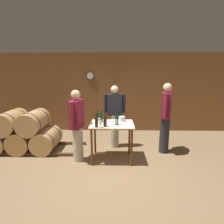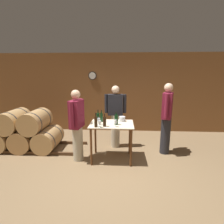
{
  "view_description": "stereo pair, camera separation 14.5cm",
  "coord_description": "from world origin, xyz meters",
  "px_view_note": "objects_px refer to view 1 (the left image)",
  "views": [
    {
      "loc": [
        0.17,
        -3.18,
        2.02
      ],
      "look_at": [
        0.09,
        0.8,
        1.14
      ],
      "focal_mm": 28.0,
      "sensor_mm": 36.0,
      "label": 1
    },
    {
      "loc": [
        0.31,
        -3.17,
        2.02
      ],
      "look_at": [
        0.09,
        0.8,
        1.14
      ],
      "focal_mm": 28.0,
      "sensor_mm": 36.0,
      "label": 2
    }
  ],
  "objects_px": {
    "wine_glass_near_center": "(100,123)",
    "person_host": "(166,117)",
    "wine_bottle_far_left": "(98,117)",
    "wine_glass_near_right": "(116,122)",
    "person_visitor_bearded": "(77,125)",
    "wine_bottle_left": "(96,122)",
    "ice_bucket": "(122,119)",
    "wine_bottle_right": "(105,122)",
    "person_visitor_with_scarf": "(115,115)",
    "wine_bottle_center": "(101,117)",
    "wine_bottle_far_right": "(117,119)",
    "wine_glass_near_left": "(99,120)"
  },
  "relations": [
    {
      "from": "person_visitor_with_scarf",
      "to": "wine_bottle_left",
      "type": "bearing_deg",
      "value": -110.0
    },
    {
      "from": "wine_glass_near_left",
      "to": "person_visitor_with_scarf",
      "type": "xyz_separation_m",
      "value": [
        0.34,
        0.88,
        -0.1
      ]
    },
    {
      "from": "wine_bottle_right",
      "to": "person_visitor_bearded",
      "type": "relative_size",
      "value": 0.17
    },
    {
      "from": "wine_bottle_left",
      "to": "wine_bottle_center",
      "type": "relative_size",
      "value": 1.12
    },
    {
      "from": "wine_bottle_far_left",
      "to": "wine_glass_near_right",
      "type": "xyz_separation_m",
      "value": [
        0.44,
        -0.49,
        0.01
      ]
    },
    {
      "from": "wine_glass_near_left",
      "to": "wine_bottle_center",
      "type": "bearing_deg",
      "value": 84.0
    },
    {
      "from": "wine_bottle_right",
      "to": "person_visitor_with_scarf",
      "type": "height_order",
      "value": "person_visitor_with_scarf"
    },
    {
      "from": "wine_bottle_center",
      "to": "ice_bucket",
      "type": "bearing_deg",
      "value": 7.35
    },
    {
      "from": "wine_bottle_right",
      "to": "wine_glass_near_left",
      "type": "height_order",
      "value": "wine_bottle_right"
    },
    {
      "from": "person_host",
      "to": "person_visitor_with_scarf",
      "type": "xyz_separation_m",
      "value": [
        -1.29,
        0.34,
        -0.05
      ]
    },
    {
      "from": "wine_glass_near_right",
      "to": "ice_bucket",
      "type": "distance_m",
      "value": 0.49
    },
    {
      "from": "person_visitor_with_scarf",
      "to": "wine_bottle_far_right",
      "type": "bearing_deg",
      "value": -86.55
    },
    {
      "from": "wine_bottle_far_left",
      "to": "person_host",
      "type": "distance_m",
      "value": 1.7
    },
    {
      "from": "wine_glass_near_center",
      "to": "person_visitor_with_scarf",
      "type": "xyz_separation_m",
      "value": [
        0.29,
        1.08,
        -0.1
      ]
    },
    {
      "from": "ice_bucket",
      "to": "wine_glass_near_center",
      "type": "bearing_deg",
      "value": -131.8
    },
    {
      "from": "wine_glass_near_left",
      "to": "person_host",
      "type": "relative_size",
      "value": 0.09
    },
    {
      "from": "wine_bottle_right",
      "to": "wine_glass_near_center",
      "type": "distance_m",
      "value": 0.13
    },
    {
      "from": "wine_bottle_right",
      "to": "wine_bottle_center",
      "type": "bearing_deg",
      "value": 105.98
    },
    {
      "from": "wine_bottle_far_left",
      "to": "wine_glass_near_right",
      "type": "bearing_deg",
      "value": -48.0
    },
    {
      "from": "ice_bucket",
      "to": "person_visitor_with_scarf",
      "type": "xyz_separation_m",
      "value": [
        -0.18,
        0.55,
        -0.04
      ]
    },
    {
      "from": "person_host",
      "to": "person_visitor_with_scarf",
      "type": "relative_size",
      "value": 1.05
    },
    {
      "from": "wine_bottle_left",
      "to": "wine_bottle_far_right",
      "type": "xyz_separation_m",
      "value": [
        0.43,
        0.21,
        -0.0
      ]
    },
    {
      "from": "wine_bottle_right",
      "to": "wine_glass_near_right",
      "type": "distance_m",
      "value": 0.24
    },
    {
      "from": "wine_glass_near_center",
      "to": "person_host",
      "type": "relative_size",
      "value": 0.08
    },
    {
      "from": "wine_glass_near_center",
      "to": "wine_glass_near_right",
      "type": "height_order",
      "value": "wine_glass_near_right"
    },
    {
      "from": "wine_bottle_left",
      "to": "ice_bucket",
      "type": "relative_size",
      "value": 2.09
    },
    {
      "from": "wine_bottle_center",
      "to": "person_host",
      "type": "relative_size",
      "value": 0.16
    },
    {
      "from": "wine_bottle_far_right",
      "to": "person_visitor_bearded",
      "type": "xyz_separation_m",
      "value": [
        -0.9,
        0.01,
        -0.13
      ]
    },
    {
      "from": "wine_glass_near_left",
      "to": "ice_bucket",
      "type": "height_order",
      "value": "wine_glass_near_left"
    },
    {
      "from": "wine_glass_near_left",
      "to": "person_visitor_with_scarf",
      "type": "relative_size",
      "value": 0.09
    },
    {
      "from": "wine_bottle_right",
      "to": "person_visitor_with_scarf",
      "type": "relative_size",
      "value": 0.17
    },
    {
      "from": "ice_bucket",
      "to": "wine_bottle_right",
      "type": "bearing_deg",
      "value": -130.16
    },
    {
      "from": "wine_bottle_center",
      "to": "person_visitor_with_scarf",
      "type": "bearing_deg",
      "value": 63.09
    },
    {
      "from": "wine_bottle_left",
      "to": "person_visitor_bearded",
      "type": "distance_m",
      "value": 0.53
    },
    {
      "from": "person_visitor_with_scarf",
      "to": "person_visitor_bearded",
      "type": "relative_size",
      "value": 1.02
    },
    {
      "from": "wine_glass_near_center",
      "to": "person_host",
      "type": "distance_m",
      "value": 1.75
    },
    {
      "from": "wine_glass_near_left",
      "to": "wine_glass_near_right",
      "type": "xyz_separation_m",
      "value": [
        0.38,
        -0.13,
        -0.0
      ]
    },
    {
      "from": "person_visitor_bearded",
      "to": "wine_glass_near_right",
      "type": "bearing_deg",
      "value": -11.66
    },
    {
      "from": "wine_bottle_center",
      "to": "person_host",
      "type": "xyz_separation_m",
      "value": [
        1.6,
        0.27,
        -0.05
      ]
    },
    {
      "from": "wine_bottle_far_right",
      "to": "wine_bottle_far_left",
      "type": "bearing_deg",
      "value": 145.19
    },
    {
      "from": "person_host",
      "to": "wine_bottle_left",
      "type": "bearing_deg",
      "value": -157.13
    },
    {
      "from": "wine_bottle_far_left",
      "to": "person_visitor_with_scarf",
      "type": "xyz_separation_m",
      "value": [
        0.4,
        0.52,
        -0.09
      ]
    },
    {
      "from": "wine_bottle_far_right",
      "to": "wine_glass_near_left",
      "type": "height_order",
      "value": "wine_bottle_far_right"
    },
    {
      "from": "wine_glass_near_center",
      "to": "wine_glass_near_right",
      "type": "relative_size",
      "value": 0.95
    },
    {
      "from": "wine_bottle_far_right",
      "to": "person_visitor_with_scarf",
      "type": "relative_size",
      "value": 0.18
    },
    {
      "from": "wine_bottle_center",
      "to": "wine_bottle_far_left",
      "type": "bearing_deg",
      "value": 137.31
    },
    {
      "from": "wine_bottle_left",
      "to": "wine_glass_near_right",
      "type": "height_order",
      "value": "wine_bottle_left"
    },
    {
      "from": "wine_bottle_center",
      "to": "wine_glass_near_right",
      "type": "xyz_separation_m",
      "value": [
        0.35,
        -0.41,
        0.0
      ]
    },
    {
      "from": "wine_bottle_right",
      "to": "wine_glass_near_right",
      "type": "relative_size",
      "value": 1.8
    },
    {
      "from": "wine_glass_near_right",
      "to": "ice_bucket",
      "type": "height_order",
      "value": "wine_glass_near_right"
    }
  ]
}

